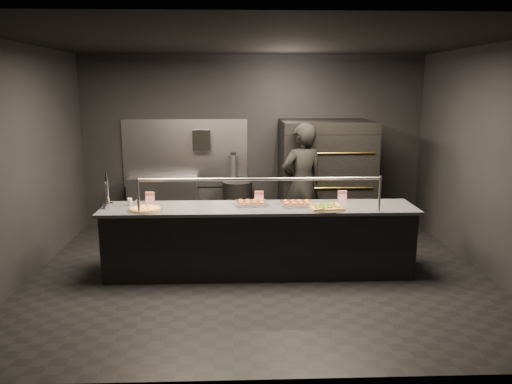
% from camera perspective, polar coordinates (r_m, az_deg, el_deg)
% --- Properties ---
extents(room, '(6.04, 6.00, 3.00)m').
position_cam_1_polar(room, '(6.46, 0.12, 3.41)').
color(room, black).
rests_on(room, ground).
extents(service_counter, '(4.10, 0.78, 1.37)m').
position_cam_1_polar(service_counter, '(6.64, 0.34, -5.50)').
color(service_counter, black).
rests_on(service_counter, ground).
extents(pizza_oven, '(1.50, 1.23, 1.91)m').
position_cam_1_polar(pizza_oven, '(8.49, 7.90, 1.72)').
color(pizza_oven, black).
rests_on(pizza_oven, ground).
extents(prep_shelf, '(1.20, 0.35, 0.90)m').
position_cam_1_polar(prep_shelf, '(8.98, -10.58, -1.18)').
color(prep_shelf, '#99999E').
rests_on(prep_shelf, ground).
extents(towel_dispenser, '(0.30, 0.20, 0.35)m').
position_cam_1_polar(towel_dispenser, '(8.79, -6.24, 5.95)').
color(towel_dispenser, black).
rests_on(towel_dispenser, room).
extents(fire_extinguisher, '(0.14, 0.14, 0.51)m').
position_cam_1_polar(fire_extinguisher, '(8.84, -2.61, 2.84)').
color(fire_extinguisher, '#B2B2B7').
rests_on(fire_extinguisher, room).
extents(beer_tap, '(0.13, 0.18, 0.49)m').
position_cam_1_polar(beer_tap, '(6.67, -16.62, -0.62)').
color(beer_tap, silver).
rests_on(beer_tap, service_counter).
extents(round_pizza, '(0.45, 0.45, 0.03)m').
position_cam_1_polar(round_pizza, '(6.47, -12.54, -1.92)').
color(round_pizza, silver).
rests_on(round_pizza, service_counter).
extents(slider_tray_a, '(0.48, 0.41, 0.06)m').
position_cam_1_polar(slider_tray_a, '(6.60, -0.56, -1.27)').
color(slider_tray_a, silver).
rests_on(slider_tray_a, service_counter).
extents(slider_tray_b, '(0.50, 0.43, 0.07)m').
position_cam_1_polar(slider_tray_b, '(6.59, 4.68, -1.34)').
color(slider_tray_b, silver).
rests_on(slider_tray_b, service_counter).
extents(square_pizza, '(0.50, 0.50, 0.05)m').
position_cam_1_polar(square_pizza, '(6.46, 7.96, -1.74)').
color(square_pizza, silver).
rests_on(square_pizza, service_counter).
extents(condiment_jar, '(0.15, 0.06, 0.10)m').
position_cam_1_polar(condiment_jar, '(6.77, -13.98, -1.12)').
color(condiment_jar, silver).
rests_on(condiment_jar, service_counter).
extents(tent_cards, '(2.73, 0.04, 0.15)m').
position_cam_1_polar(tent_cards, '(6.77, -0.59, -0.51)').
color(tent_cards, white).
rests_on(tent_cards, service_counter).
extents(trash_bin, '(0.51, 0.51, 0.85)m').
position_cam_1_polar(trash_bin, '(8.69, -2.13, -1.57)').
color(trash_bin, black).
rests_on(trash_bin, ground).
extents(worker, '(0.82, 0.68, 1.92)m').
position_cam_1_polar(worker, '(7.74, 5.28, 0.76)').
color(worker, black).
rests_on(worker, ground).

